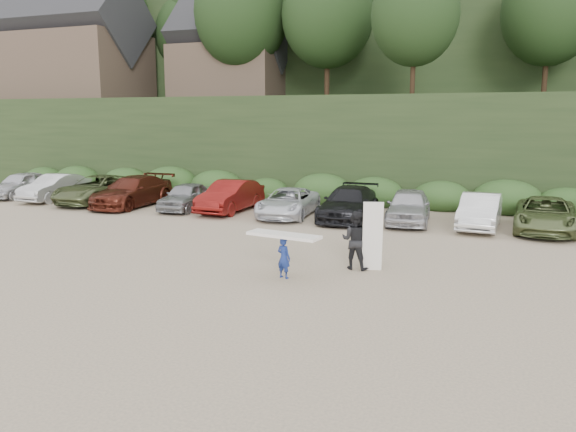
% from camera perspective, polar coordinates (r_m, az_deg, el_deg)
% --- Properties ---
extents(ground, '(120.00, 120.00, 0.00)m').
position_cam_1_polar(ground, '(17.83, -4.61, -5.63)').
color(ground, tan).
rests_on(ground, ground).
extents(hillside_backdrop, '(90.00, 41.50, 28.00)m').
position_cam_1_polar(hillside_backdrop, '(52.40, 12.53, 16.89)').
color(hillside_backdrop, black).
rests_on(hillside_backdrop, ground).
extents(parked_cars, '(39.66, 5.94, 1.62)m').
position_cam_1_polar(parked_cars, '(27.26, 1.36, 1.52)').
color(parked_cars, '#BCBCC2').
rests_on(parked_cars, ground).
extents(child_surfer, '(2.36, 1.00, 1.37)m').
position_cam_1_polar(child_surfer, '(16.83, -0.43, -3.26)').
color(child_surfer, navy).
rests_on(child_surfer, ground).
extents(adult_surfer, '(1.38, 0.77, 2.22)m').
position_cam_1_polar(adult_surfer, '(17.96, 7.01, -2.42)').
color(adult_surfer, black).
rests_on(adult_surfer, ground).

